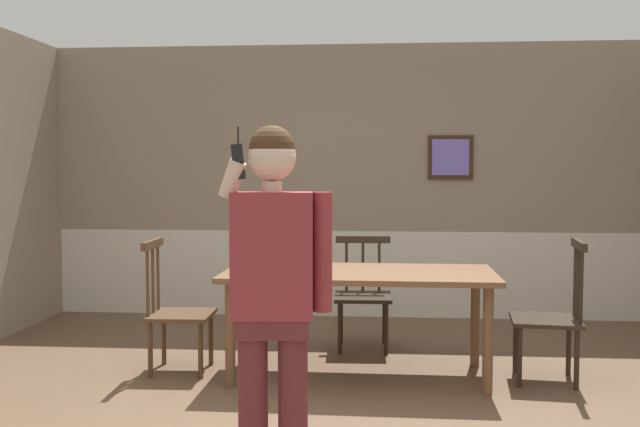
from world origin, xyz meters
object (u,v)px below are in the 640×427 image
at_px(chair_at_table_head, 176,310).
at_px(person_figure, 274,283).
at_px(dining_table, 359,283).
at_px(chair_near_window, 363,294).
at_px(chair_by_doorway, 552,315).

xyz_separation_m(chair_at_table_head, person_figure, (1.03, -1.94, 0.52)).
height_order(dining_table, chair_near_window, chair_near_window).
bearing_deg(person_figure, chair_by_doorway, -136.61).
distance_m(chair_at_table_head, person_figure, 2.26).
bearing_deg(chair_at_table_head, person_figure, 26.12).
xyz_separation_m(chair_near_window, chair_at_table_head, (-1.37, -0.84, 0.00)).
distance_m(dining_table, chair_at_table_head, 1.39).
bearing_deg(chair_near_window, chair_by_doorway, 145.70).
distance_m(chair_by_doorway, person_figure, 2.61).
relative_size(chair_near_window, chair_by_doorway, 0.92).
relative_size(dining_table, person_figure, 1.14).
distance_m(dining_table, chair_near_window, 0.88).
xyz_separation_m(dining_table, chair_near_window, (0.01, 0.85, -0.23)).
bearing_deg(chair_at_table_head, chair_near_window, 119.55).
relative_size(dining_table, chair_near_window, 2.10).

